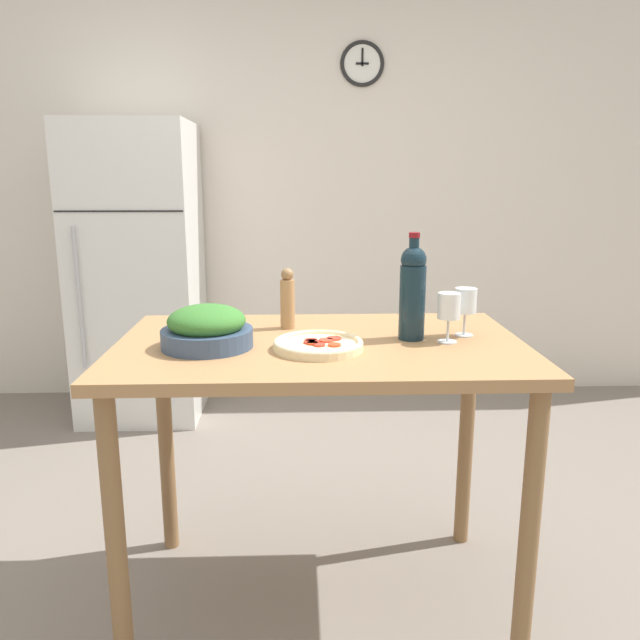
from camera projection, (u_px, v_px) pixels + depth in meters
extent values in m
plane|color=slate|center=(320.00, 597.00, 2.15)|extent=(14.00, 14.00, 0.00)
cube|color=silver|center=(308.00, 195.00, 3.98)|extent=(6.40, 0.06, 2.60)
torus|color=black|center=(362.00, 64.00, 3.78)|extent=(0.27, 0.02, 0.27)
cylinder|color=white|center=(362.00, 64.00, 3.78)|extent=(0.23, 0.01, 0.23)
cube|color=black|center=(362.00, 63.00, 3.77)|extent=(0.08, 0.01, 0.01)
cube|color=black|center=(362.00, 57.00, 3.77)|extent=(0.01, 0.01, 0.10)
cube|color=silver|center=(139.00, 273.00, 3.68)|extent=(0.69, 0.65, 1.72)
cube|color=black|center=(119.00, 211.00, 3.27)|extent=(0.67, 0.01, 0.01)
cylinder|color=#B2B2B7|center=(79.00, 299.00, 3.35)|extent=(0.02, 0.02, 0.78)
cube|color=#A87A4C|center=(320.00, 347.00, 1.95)|extent=(1.27, 0.79, 0.04)
cylinder|color=olive|center=(116.00, 543.00, 1.71)|extent=(0.06, 0.06, 0.88)
cylinder|color=olive|center=(529.00, 534.00, 1.75)|extent=(0.06, 0.06, 0.88)
cylinder|color=olive|center=(166.00, 441.00, 2.36)|extent=(0.06, 0.06, 0.88)
cylinder|color=olive|center=(466.00, 437.00, 2.40)|extent=(0.06, 0.06, 0.88)
cylinder|color=#142833|center=(412.00, 303.00, 1.95)|extent=(0.08, 0.08, 0.23)
sphere|color=#142833|center=(414.00, 260.00, 1.92)|extent=(0.08, 0.08, 0.08)
cylinder|color=#142833|center=(414.00, 249.00, 1.91)|extent=(0.03, 0.03, 0.07)
cylinder|color=maroon|center=(414.00, 235.00, 1.90)|extent=(0.03, 0.03, 0.02)
cylinder|color=silver|center=(447.00, 342.00, 1.94)|extent=(0.06, 0.06, 0.00)
cylinder|color=silver|center=(448.00, 330.00, 1.93)|extent=(0.01, 0.01, 0.07)
cylinder|color=white|center=(449.00, 306.00, 1.91)|extent=(0.07, 0.07, 0.08)
cylinder|color=maroon|center=(448.00, 316.00, 1.92)|extent=(0.06, 0.06, 0.01)
cylinder|color=silver|center=(464.00, 335.00, 2.02)|extent=(0.06, 0.06, 0.00)
cylinder|color=silver|center=(464.00, 324.00, 2.01)|extent=(0.01, 0.01, 0.07)
cylinder|color=white|center=(466.00, 301.00, 1.99)|extent=(0.07, 0.07, 0.08)
cylinder|color=maroon|center=(465.00, 312.00, 2.00)|extent=(0.06, 0.06, 0.01)
cylinder|color=#AD7F51|center=(288.00, 304.00, 2.10)|extent=(0.05, 0.05, 0.17)
sphere|color=#936C45|center=(287.00, 274.00, 2.08)|extent=(0.04, 0.04, 0.04)
cylinder|color=#384C6B|center=(207.00, 338.00, 1.88)|extent=(0.28, 0.28, 0.06)
ellipsoid|color=#38752D|center=(207.00, 321.00, 1.86)|extent=(0.23, 0.23, 0.10)
cylinder|color=beige|center=(318.00, 346.00, 1.86)|extent=(0.27, 0.27, 0.02)
torus|color=beige|center=(318.00, 343.00, 1.85)|extent=(0.27, 0.27, 0.02)
cylinder|color=red|center=(334.00, 338.00, 1.90)|extent=(0.04, 0.04, 0.01)
cylinder|color=red|center=(320.00, 345.00, 1.83)|extent=(0.03, 0.03, 0.01)
cylinder|color=#DD412A|center=(326.00, 340.00, 1.88)|extent=(0.04, 0.04, 0.01)
cylinder|color=#DF4320|center=(334.00, 345.00, 1.83)|extent=(0.04, 0.04, 0.01)
cylinder|color=red|center=(312.00, 343.00, 1.84)|extent=(0.03, 0.03, 0.01)
cylinder|color=red|center=(311.00, 340.00, 1.88)|extent=(0.04, 0.04, 0.01)
cylinder|color=red|center=(312.00, 342.00, 1.86)|extent=(0.05, 0.05, 0.01)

